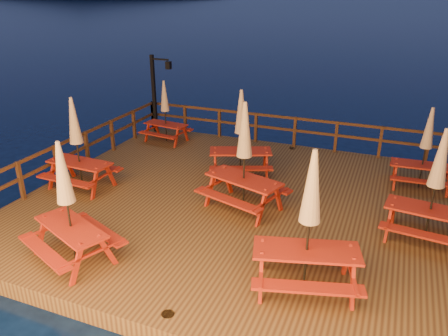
{
  "coord_description": "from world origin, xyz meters",
  "views": [
    {
      "loc": [
        3.23,
        -9.94,
        5.81
      ],
      "look_at": [
        -1.02,
        0.6,
        1.04
      ],
      "focal_mm": 35.0,
      "sensor_mm": 36.0,
      "label": 1
    }
  ],
  "objects_px": {
    "lamp_post": "(157,87)",
    "picnic_table_2": "(309,220)",
    "picnic_table_1": "(77,142)",
    "picnic_table_0": "(165,110)"
  },
  "relations": [
    {
      "from": "lamp_post",
      "to": "picnic_table_0",
      "type": "distance_m",
      "value": 1.38
    },
    {
      "from": "picnic_table_2",
      "to": "lamp_post",
      "type": "bearing_deg",
      "value": 119.08
    },
    {
      "from": "picnic_table_1",
      "to": "lamp_post",
      "type": "bearing_deg",
      "value": 98.57
    },
    {
      "from": "picnic_table_0",
      "to": "picnic_table_2",
      "type": "relative_size",
      "value": 0.8
    },
    {
      "from": "picnic_table_0",
      "to": "picnic_table_2",
      "type": "distance_m",
      "value": 9.35
    },
    {
      "from": "lamp_post",
      "to": "picnic_table_2",
      "type": "bearing_deg",
      "value": -45.1
    },
    {
      "from": "lamp_post",
      "to": "picnic_table_1",
      "type": "height_order",
      "value": "lamp_post"
    },
    {
      "from": "picnic_table_0",
      "to": "picnic_table_1",
      "type": "bearing_deg",
      "value": -86.83
    },
    {
      "from": "picnic_table_1",
      "to": "picnic_table_2",
      "type": "xyz_separation_m",
      "value": [
        6.93,
        -2.09,
        0.1
      ]
    },
    {
      "from": "lamp_post",
      "to": "picnic_table_2",
      "type": "height_order",
      "value": "lamp_post"
    }
  ]
}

